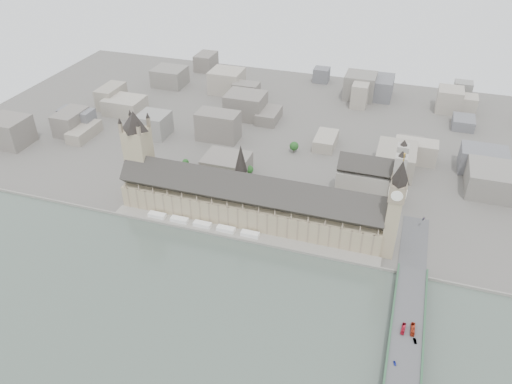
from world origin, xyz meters
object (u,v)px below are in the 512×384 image
(car_blue, at_px, (395,363))
(car_silver, at_px, (415,341))
(westminster_abbey, at_px, (372,179))
(car_approach, at_px, (423,219))
(red_bus_north, at_px, (403,329))
(victoria_tower, at_px, (139,151))
(red_bus_south, at_px, (413,329))
(westminster_bridge, at_px, (406,334))
(palace_of_westminster, at_px, (249,201))
(elizabeth_tower, at_px, (396,203))

(car_blue, distance_m, car_silver, 27.38)
(westminster_abbey, height_order, car_approach, westminster_abbey)
(red_bus_north, bearing_deg, victoria_tower, 162.50)
(red_bus_south, bearing_deg, victoria_tower, 158.00)
(westminster_abbey, xyz_separation_m, car_blue, (44.73, -216.79, -14.19))
(westminster_bridge, bearing_deg, red_bus_south, 0.18)
(red_bus_north, bearing_deg, palace_of_westminster, 150.40)
(victoria_tower, bearing_deg, elizabeth_tower, -3.96)
(red_bus_south, height_order, car_approach, red_bus_south)
(elizabeth_tower, relative_size, car_silver, 21.85)
(red_bus_north, bearing_deg, westminster_abbey, 109.37)
(red_bus_north, bearing_deg, car_silver, -38.15)
(red_bus_north, bearing_deg, car_approach, 91.40)
(car_approach, bearing_deg, car_silver, -70.15)
(victoria_tower, height_order, westminster_abbey, victoria_tower)
(victoria_tower, distance_m, car_blue, 317.64)
(victoria_tower, xyz_separation_m, westminster_bridge, (284.00, -113.50, -50.08))
(victoria_tower, distance_m, car_silver, 318.23)
(westminster_abbey, xyz_separation_m, red_bus_south, (54.76, -182.49, -13.12))
(red_bus_south, relative_size, car_blue, 3.25)
(palace_of_westminster, distance_m, red_bus_south, 197.63)
(red_bus_south, distance_m, car_approach, 147.50)
(car_silver, bearing_deg, red_bus_north, 120.46)
(red_bus_north, distance_m, red_bus_south, 6.94)
(westminster_bridge, bearing_deg, red_bus_north, -155.98)
(palace_of_westminster, relative_size, red_bus_south, 21.59)
(victoria_tower, bearing_deg, car_blue, -28.02)
(red_bus_north, height_order, red_bus_south, red_bus_south)
(red_bus_south, bearing_deg, elizabeth_tower, 105.70)
(victoria_tower, relative_size, westminster_bridge, 0.31)
(victoria_tower, xyz_separation_m, westminster_abbey, (232.92, 69.00, -30.12))
(westminster_bridge, xyz_separation_m, red_bus_north, (-3.11, -1.39, 6.64))
(palace_of_westminster, bearing_deg, westminster_abbey, 34.17)
(elizabeth_tower, xyz_separation_m, red_bus_north, (20.89, -96.89, -46.32))
(elizabeth_tower, bearing_deg, westminster_bridge, -75.89)
(elizabeth_tower, distance_m, car_silver, 119.22)
(red_bus_north, relative_size, red_bus_south, 0.89)
(palace_of_westminster, relative_size, car_blue, 70.10)
(elizabeth_tower, height_order, westminster_bridge, elizabeth_tower)
(palace_of_westminster, distance_m, car_approach, 172.77)
(red_bus_south, height_order, car_blue, red_bus_south)
(palace_of_westminster, height_order, red_bus_north, palace_of_westminster)
(car_blue, relative_size, car_approach, 0.81)
(palace_of_westminster, xyz_separation_m, red_bus_south, (165.69, -107.19, -10.75))
(car_approach, bearing_deg, victoria_tower, -153.61)
(elizabeth_tower, bearing_deg, car_blue, -82.25)
(palace_of_westminster, distance_m, westminster_bridge, 195.05)
(elizabeth_tower, distance_m, red_bus_north, 109.40)
(red_bus_north, height_order, car_silver, red_bus_north)
(westminster_bridge, relative_size, red_bus_south, 26.47)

